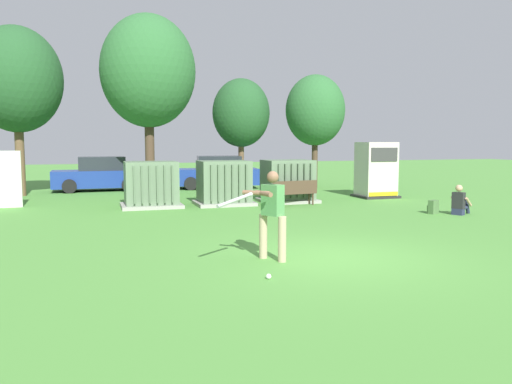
% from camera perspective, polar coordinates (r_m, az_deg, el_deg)
% --- Properties ---
extents(ground_plane, '(96.00, 96.00, 0.00)m').
position_cam_1_polar(ground_plane, '(10.30, 8.62, -7.28)').
color(ground_plane, '#51933D').
extents(transformer_west, '(2.10, 1.70, 1.62)m').
position_cam_1_polar(transformer_west, '(18.24, -11.75, 0.78)').
color(transformer_west, '#9E9B93').
rests_on(transformer_west, ground).
extents(transformer_mid_west, '(2.10, 1.70, 1.62)m').
position_cam_1_polar(transformer_mid_west, '(18.61, -3.64, 0.98)').
color(transformer_mid_west, '#9E9B93').
rests_on(transformer_mid_west, ground).
extents(transformer_mid_east, '(2.10, 1.70, 1.62)m').
position_cam_1_polar(transformer_mid_east, '(19.44, 3.59, 1.17)').
color(transformer_mid_east, '#9E9B93').
rests_on(transformer_mid_east, ground).
extents(generator_enclosure, '(1.60, 1.40, 2.30)m').
position_cam_1_polar(generator_enclosure, '(21.63, 13.38, 2.41)').
color(generator_enclosure, '#262626').
rests_on(generator_enclosure, ground).
extents(park_bench, '(1.83, 0.60, 0.92)m').
position_cam_1_polar(park_bench, '(18.33, 4.29, 0.11)').
color(park_bench, '#4C3828').
rests_on(park_bench, ground).
extents(batter, '(1.50, 1.06, 1.74)m').
position_cam_1_polar(batter, '(9.75, 1.67, -2.13)').
color(batter, tan).
rests_on(batter, ground).
extents(sports_ball, '(0.09, 0.09, 0.09)m').
position_cam_1_polar(sports_ball, '(8.60, 1.44, -9.50)').
color(sports_ball, white).
rests_on(sports_ball, ground).
extents(seated_spectator, '(0.79, 0.67, 0.96)m').
position_cam_1_polar(seated_spectator, '(17.32, 22.00, -1.14)').
color(seated_spectator, '#282D4C').
rests_on(seated_spectator, ground).
extents(backpack, '(0.37, 0.34, 0.44)m').
position_cam_1_polar(backpack, '(17.24, 19.35, -1.62)').
color(backpack, '#4C723F').
rests_on(backpack, ground).
extents(tree_left, '(3.74, 3.74, 7.15)m').
position_cam_1_polar(tree_left, '(23.94, -25.40, 11.35)').
color(tree_left, brown).
rests_on(tree_left, ground).
extents(tree_center_left, '(4.05, 4.05, 7.75)m').
position_cam_1_polar(tree_center_left, '(22.77, -12.07, 13.13)').
color(tree_center_left, '#4C3828').
rests_on(tree_center_left, ground).
extents(tree_center_right, '(2.85, 2.85, 5.45)m').
position_cam_1_polar(tree_center_right, '(25.47, -1.70, 8.88)').
color(tree_center_right, brown).
rests_on(tree_center_right, ground).
extents(tree_right, '(2.95, 2.95, 5.64)m').
position_cam_1_polar(tree_right, '(25.61, 6.70, 9.11)').
color(tree_right, '#4C3828').
rests_on(tree_right, ground).
extents(parked_car_leftmost, '(4.23, 1.97, 1.62)m').
position_cam_1_polar(parked_car_leftmost, '(25.10, -17.23, 1.85)').
color(parked_car_leftmost, navy).
rests_on(parked_car_leftmost, ground).
extents(parked_car_left_of_center, '(4.38, 2.32, 1.62)m').
position_cam_1_polar(parked_car_left_of_center, '(25.41, -4.46, 2.13)').
color(parked_car_left_of_center, navy).
rests_on(parked_car_left_of_center, ground).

